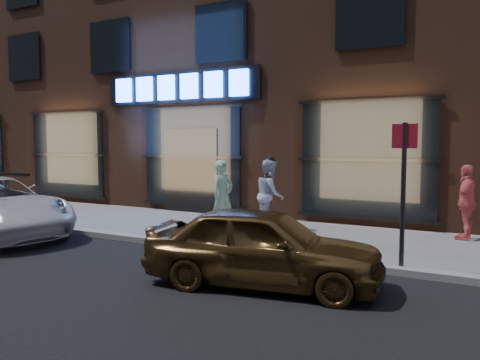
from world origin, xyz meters
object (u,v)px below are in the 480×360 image
object	(u,v)px
passerby	(466,202)
gold_sedan	(263,246)
man_cap	(270,194)
sign_post	(403,183)
man_bowtie	(223,196)

from	to	relation	value
passerby	gold_sedan	bearing A→B (deg)	-16.09
man_cap	sign_post	distance (m)	4.12
man_cap	sign_post	size ratio (longest dim) A/B	0.71
passerby	sign_post	bearing A→B (deg)	-3.02
man_bowtie	passerby	xyz separation A→B (m)	(4.93, 1.55, -0.02)
gold_sedan	sign_post	distance (m)	2.39
passerby	sign_post	world-z (taller)	sign_post
passerby	gold_sedan	xyz separation A→B (m)	(-2.38, -4.84, -0.22)
gold_sedan	sign_post	size ratio (longest dim) A/B	1.43
man_bowtie	passerby	size ratio (longest dim) A/B	1.03
man_bowtie	sign_post	size ratio (longest dim) A/B	0.70
passerby	man_cap	bearing A→B (deg)	-67.78
man_bowtie	gold_sedan	size ratio (longest dim) A/B	0.49
man_cap	gold_sedan	world-z (taller)	man_cap
sign_post	passerby	bearing A→B (deg)	74.19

